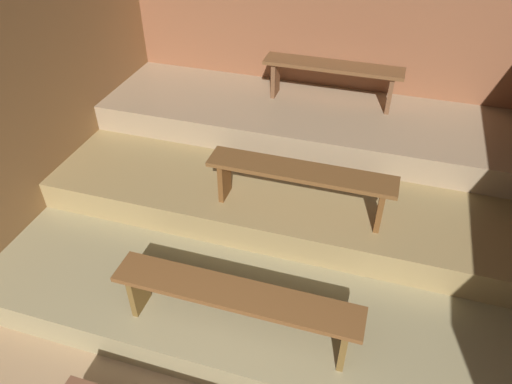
{
  "coord_description": "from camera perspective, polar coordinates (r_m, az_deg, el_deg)",
  "views": [
    {
      "loc": [
        0.84,
        -0.57,
        3.56
      ],
      "look_at": [
        -0.25,
        2.98,
        0.65
      ],
      "focal_mm": 33.64,
      "sensor_mm": 36.0,
      "label": 1
    }
  ],
  "objects": [
    {
      "name": "bench_lower_center",
      "position": [
        3.72,
        -2.43,
        -12.7
      ],
      "size": [
        1.93,
        0.3,
        0.47
      ],
      "color": "brown",
      "rests_on": "platform_lower"
    },
    {
      "name": "platform_lower",
      "position": [
        5.1,
        3.22,
        -3.92
      ],
      "size": [
        4.86,
        3.74,
        0.3
      ],
      "primitive_type": "cube",
      "color": "tan",
      "rests_on": "ground"
    },
    {
      "name": "bench_middle_center",
      "position": [
        4.37,
        5.32,
        1.65
      ],
      "size": [
        1.72,
        0.3,
        0.47
      ],
      "color": "brown",
      "rests_on": "platform_middle"
    },
    {
      "name": "wall_back",
      "position": [
        6.13,
        8.22,
        15.43
      ],
      "size": [
        5.66,
        0.06,
        2.48
      ],
      "primitive_type": "cube",
      "color": "#935839",
      "rests_on": "ground"
    },
    {
      "name": "wall_left",
      "position": [
        5.07,
        -26.54,
        6.58
      ],
      "size": [
        0.06,
        5.81,
        2.48
      ],
      "primitive_type": "cube",
      "color": "olive",
      "rests_on": "ground"
    },
    {
      "name": "platform_upper",
      "position": [
        5.71,
        6.48,
        8.39
      ],
      "size": [
        4.86,
        1.36,
        0.3
      ],
      "primitive_type": "cube",
      "color": "tan",
      "rests_on": "platform_middle"
    },
    {
      "name": "bench_upper_center",
      "position": [
        5.68,
        9.09,
        13.84
      ],
      "size": [
        1.58,
        0.3,
        0.47
      ],
      "color": "brown",
      "rests_on": "platform_upper"
    },
    {
      "name": "platform_middle",
      "position": [
        5.39,
        4.99,
        2.74
      ],
      "size": [
        4.86,
        2.5,
        0.3
      ],
      "primitive_type": "cube",
      "color": "#A48956",
      "rests_on": "platform_lower"
    },
    {
      "name": "ground",
      "position": [
        4.81,
        1.23,
        -10.44
      ],
      "size": [
        5.66,
        5.81,
        0.08
      ],
      "primitive_type": "cube",
      "color": "tan"
    }
  ]
}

